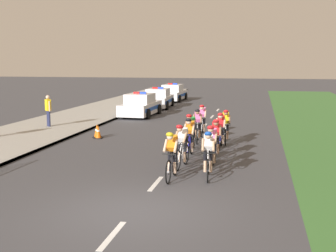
{
  "coord_description": "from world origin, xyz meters",
  "views": [
    {
      "loc": [
        2.92,
        -9.86,
        3.63
      ],
      "look_at": [
        -0.5,
        6.71,
        1.1
      ],
      "focal_mm": 47.09,
      "sensor_mm": 36.0,
      "label": 1
    }
  ],
  "objects_px": {
    "cyclist_ninth": "(198,125)",
    "spectator_middle": "(48,108)",
    "cyclist_eighth": "(221,130)",
    "cyclist_lead": "(172,155)",
    "cyclist_fourth": "(211,146)",
    "police_car_nearest": "(140,106)",
    "traffic_cone_mid": "(97,131)",
    "cyclist_sixth": "(216,138)",
    "cyclist_eleventh": "(202,119)",
    "cyclist_second": "(208,154)",
    "traffic_cone_near": "(98,132)",
    "cyclist_third": "(182,145)",
    "cyclist_tenth": "(226,126)",
    "police_car_second": "(158,99)",
    "cyclist_seventh": "(191,131)",
    "police_car_third": "(173,93)",
    "cyclist_fifth": "(190,137)"
  },
  "relations": [
    {
      "from": "police_car_nearest",
      "to": "cyclist_tenth",
      "type": "bearing_deg",
      "value": -54.22
    },
    {
      "from": "police_car_second",
      "to": "cyclist_tenth",
      "type": "bearing_deg",
      "value": -65.87
    },
    {
      "from": "cyclist_second",
      "to": "traffic_cone_near",
      "type": "distance_m",
      "value": 8.37
    },
    {
      "from": "traffic_cone_mid",
      "to": "cyclist_sixth",
      "type": "bearing_deg",
      "value": -30.29
    },
    {
      "from": "cyclist_second",
      "to": "traffic_cone_mid",
      "type": "relative_size",
      "value": 2.69
    },
    {
      "from": "cyclist_third",
      "to": "police_car_nearest",
      "type": "height_order",
      "value": "police_car_nearest"
    },
    {
      "from": "cyclist_third",
      "to": "cyclist_tenth",
      "type": "xyz_separation_m",
      "value": [
        1.13,
        4.74,
        0.0
      ]
    },
    {
      "from": "cyclist_seventh",
      "to": "spectator_middle",
      "type": "xyz_separation_m",
      "value": [
        -8.34,
        4.25,
        0.3
      ]
    },
    {
      "from": "cyclist_eighth",
      "to": "spectator_middle",
      "type": "height_order",
      "value": "spectator_middle"
    },
    {
      "from": "cyclist_seventh",
      "to": "cyclist_eleventh",
      "type": "xyz_separation_m",
      "value": [
        -0.0,
        3.77,
        0.0
      ]
    },
    {
      "from": "cyclist_second",
      "to": "cyclist_ninth",
      "type": "xyz_separation_m",
      "value": [
        -1.15,
        5.98,
        0.0
      ]
    },
    {
      "from": "cyclist_lead",
      "to": "cyclist_fourth",
      "type": "distance_m",
      "value": 1.91
    },
    {
      "from": "cyclist_third",
      "to": "police_car_nearest",
      "type": "xyz_separation_m",
      "value": [
        -5.08,
        13.34,
        -0.11
      ]
    },
    {
      "from": "cyclist_ninth",
      "to": "cyclist_fourth",
      "type": "bearing_deg",
      "value": -76.69
    },
    {
      "from": "cyclist_tenth",
      "to": "cyclist_eighth",
      "type": "bearing_deg",
      "value": -96.06
    },
    {
      "from": "cyclist_sixth",
      "to": "police_car_third",
      "type": "distance_m",
      "value": 23.72
    },
    {
      "from": "spectator_middle",
      "to": "cyclist_eleventh",
      "type": "bearing_deg",
      "value": -3.29
    },
    {
      "from": "cyclist_lead",
      "to": "cyclist_second",
      "type": "height_order",
      "value": "same"
    },
    {
      "from": "cyclist_eighth",
      "to": "traffic_cone_near",
      "type": "distance_m",
      "value": 5.95
    },
    {
      "from": "cyclist_fourth",
      "to": "cyclist_ninth",
      "type": "height_order",
      "value": "same"
    },
    {
      "from": "cyclist_eleventh",
      "to": "traffic_cone_mid",
      "type": "bearing_deg",
      "value": -161.6
    },
    {
      "from": "police_car_nearest",
      "to": "traffic_cone_mid",
      "type": "height_order",
      "value": "police_car_nearest"
    },
    {
      "from": "cyclist_sixth",
      "to": "cyclist_eleventh",
      "type": "xyz_separation_m",
      "value": [
        -1.15,
        5.09,
        0.0
      ]
    },
    {
      "from": "police_car_nearest",
      "to": "police_car_third",
      "type": "relative_size",
      "value": 1.0
    },
    {
      "from": "cyclist_second",
      "to": "cyclist_tenth",
      "type": "xyz_separation_m",
      "value": [
        0.1,
        5.92,
        0.0
      ]
    },
    {
      "from": "cyclist_third",
      "to": "police_car_second",
      "type": "distance_m",
      "value": 19.26
    },
    {
      "from": "cyclist_second",
      "to": "police_car_third",
      "type": "xyz_separation_m",
      "value": [
        -6.11,
        25.71,
        -0.11
      ]
    },
    {
      "from": "cyclist_third",
      "to": "spectator_middle",
      "type": "xyz_separation_m",
      "value": [
        -8.49,
        7.17,
        0.3
      ]
    },
    {
      "from": "cyclist_ninth",
      "to": "police_car_third",
      "type": "relative_size",
      "value": 0.39
    },
    {
      "from": "cyclist_third",
      "to": "cyclist_ninth",
      "type": "xyz_separation_m",
      "value": [
        -0.12,
        4.8,
        0.0
      ]
    },
    {
      "from": "traffic_cone_mid",
      "to": "cyclist_ninth",
      "type": "bearing_deg",
      "value": -3.35
    },
    {
      "from": "cyclist_tenth",
      "to": "spectator_middle",
      "type": "height_order",
      "value": "spectator_middle"
    },
    {
      "from": "police_car_second",
      "to": "police_car_nearest",
      "type": "bearing_deg",
      "value": -90.02
    },
    {
      "from": "cyclist_ninth",
      "to": "traffic_cone_near",
      "type": "relative_size",
      "value": 2.69
    },
    {
      "from": "cyclist_seventh",
      "to": "cyclist_eleventh",
      "type": "bearing_deg",
      "value": 90.03
    },
    {
      "from": "police_car_nearest",
      "to": "traffic_cone_near",
      "type": "xyz_separation_m",
      "value": [
        0.27,
        -8.54,
        -0.37
      ]
    },
    {
      "from": "cyclist_lead",
      "to": "police_car_nearest",
      "type": "relative_size",
      "value": 0.39
    },
    {
      "from": "traffic_cone_near",
      "to": "police_car_third",
      "type": "bearing_deg",
      "value": 90.79
    },
    {
      "from": "police_car_nearest",
      "to": "spectator_middle",
      "type": "xyz_separation_m",
      "value": [
        -3.41,
        -6.18,
        0.4
      ]
    },
    {
      "from": "cyclist_sixth",
      "to": "traffic_cone_mid",
      "type": "xyz_separation_m",
      "value": [
        -5.97,
        3.49,
        -0.48
      ]
    },
    {
      "from": "cyclist_seventh",
      "to": "police_car_third",
      "type": "xyz_separation_m",
      "value": [
        -4.93,
        21.61,
        -0.11
      ]
    },
    {
      "from": "cyclist_fourth",
      "to": "spectator_middle",
      "type": "distance_m",
      "value": 11.87
    },
    {
      "from": "cyclist_lead",
      "to": "cyclist_fourth",
      "type": "relative_size",
      "value": 1.0
    },
    {
      "from": "spectator_middle",
      "to": "cyclist_lead",
      "type": "bearing_deg",
      "value": -45.91
    },
    {
      "from": "cyclist_fifth",
      "to": "police_car_nearest",
      "type": "xyz_separation_m",
      "value": [
        -5.08,
        11.62,
        -0.11
      ]
    },
    {
      "from": "traffic_cone_near",
      "to": "cyclist_seventh",
      "type": "bearing_deg",
      "value": -22.06
    },
    {
      "from": "cyclist_second",
      "to": "cyclist_sixth",
      "type": "height_order",
      "value": "same"
    },
    {
      "from": "cyclist_fourth",
      "to": "police_car_nearest",
      "type": "height_order",
      "value": "police_car_nearest"
    },
    {
      "from": "traffic_cone_near",
      "to": "spectator_middle",
      "type": "distance_m",
      "value": 4.44
    },
    {
      "from": "cyclist_ninth",
      "to": "spectator_middle",
      "type": "height_order",
      "value": "spectator_middle"
    }
  ]
}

